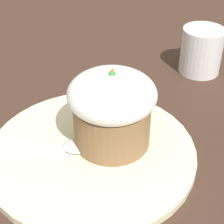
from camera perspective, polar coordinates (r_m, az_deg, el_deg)
The scene contains 5 objects.
ground_plane at distance 0.49m, azimuth -3.09°, elevation -6.55°, with size 4.00×4.00×0.00m, color #3D281E.
dessert_plate at distance 0.49m, azimuth -3.11°, elevation -6.08°, with size 0.27×0.27×0.01m.
carrot_cake at distance 0.46m, azimuth 0.00°, elevation 0.60°, with size 0.11×0.11×0.10m.
spoon at distance 0.48m, azimuth -7.48°, elevation -5.29°, with size 0.04×0.12×0.01m.
coffee_cup at distance 0.67m, azimuth 13.43°, elevation 9.14°, with size 0.10×0.07×0.08m.
Camera 1 is at (-0.36, -0.04, 0.33)m, focal length 60.00 mm.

